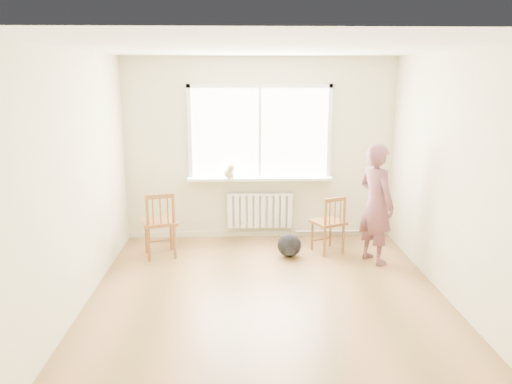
{
  "coord_description": "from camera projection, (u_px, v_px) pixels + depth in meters",
  "views": [
    {
      "loc": [
        -0.31,
        -5.12,
        2.44
      ],
      "look_at": [
        -0.09,
        1.2,
        0.95
      ],
      "focal_mm": 35.0,
      "sensor_mm": 36.0,
      "label": 1
    }
  ],
  "objects": [
    {
      "name": "heating_pipe",
      "position": [
        340.0,
        231.0,
        7.71
      ],
      "size": [
        1.4,
        0.04,
        0.04
      ],
      "primitive_type": "cylinder",
      "rotation": [
        0.0,
        1.57,
        0.0
      ],
      "color": "silver",
      "rests_on": "back_wall"
    },
    {
      "name": "person",
      "position": [
        376.0,
        204.0,
        6.5
      ],
      "size": [
        0.6,
        0.69,
        1.58
      ],
      "primitive_type": "imported",
      "rotation": [
        0.0,
        0.0,
        2.05
      ],
      "color": "#AC394D",
      "rests_on": "floor"
    },
    {
      "name": "cat",
      "position": [
        230.0,
        172.0,
        7.29
      ],
      "size": [
        0.23,
        0.37,
        0.26
      ],
      "rotation": [
        0.0,
        0.0,
        0.27
      ],
      "color": "beige",
      "rests_on": "windowsill"
    },
    {
      "name": "window",
      "position": [
        260.0,
        129.0,
        7.33
      ],
      "size": [
        2.12,
        0.05,
        1.42
      ],
      "color": "white",
      "rests_on": "back_wall"
    },
    {
      "name": "baseboard",
      "position": [
        260.0,
        233.0,
        7.72
      ],
      "size": [
        4.0,
        0.03,
        0.08
      ],
      "primitive_type": "cube",
      "color": "beige",
      "rests_on": "ground"
    },
    {
      "name": "back_wall",
      "position": [
        260.0,
        149.0,
        7.43
      ],
      "size": [
        4.0,
        0.01,
        2.7
      ],
      "primitive_type": "cube",
      "color": "beige",
      "rests_on": "ground"
    },
    {
      "name": "chair_left",
      "position": [
        160.0,
        224.0,
        6.75
      ],
      "size": [
        0.55,
        0.54,
        0.91
      ],
      "rotation": [
        0.0,
        0.0,
        3.41
      ],
      "color": "brown",
      "rests_on": "floor"
    },
    {
      "name": "backpack",
      "position": [
        289.0,
        245.0,
        6.81
      ],
      "size": [
        0.37,
        0.31,
        0.33
      ],
      "primitive_type": "ellipsoid",
      "rotation": [
        0.0,
        0.0,
        -0.21
      ],
      "color": "black",
      "rests_on": "floor"
    },
    {
      "name": "ceiling",
      "position": [
        269.0,
        47.0,
        4.93
      ],
      "size": [
        4.5,
        4.5,
        0.0
      ],
      "primitive_type": "plane",
      "rotation": [
        3.14,
        0.0,
        0.0
      ],
      "color": "white",
      "rests_on": "back_wall"
    },
    {
      "name": "floor",
      "position": [
        268.0,
        299.0,
        5.55
      ],
      "size": [
        4.5,
        4.5,
        0.0
      ],
      "primitive_type": "plane",
      "color": "#A47043",
      "rests_on": "ground"
    },
    {
      "name": "chair_right",
      "position": [
        330.0,
        224.0,
        6.91
      ],
      "size": [
        0.53,
        0.52,
        0.82
      ],
      "rotation": [
        0.0,
        0.0,
        3.57
      ],
      "color": "brown",
      "rests_on": "floor"
    },
    {
      "name": "radiator",
      "position": [
        260.0,
        210.0,
        7.55
      ],
      "size": [
        1.0,
        0.12,
        0.55
      ],
      "color": "white",
      "rests_on": "back_wall"
    },
    {
      "name": "windowsill",
      "position": [
        260.0,
        178.0,
        7.42
      ],
      "size": [
        2.15,
        0.22,
        0.04
      ],
      "primitive_type": "cube",
      "color": "white",
      "rests_on": "back_wall"
    }
  ]
}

